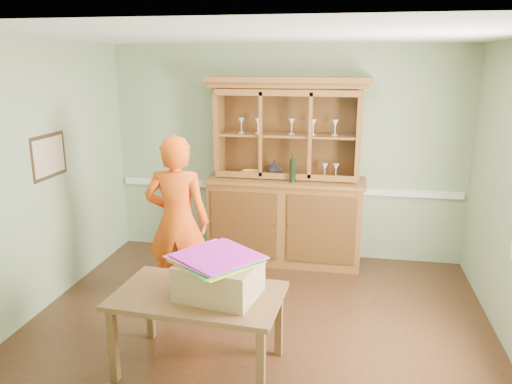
% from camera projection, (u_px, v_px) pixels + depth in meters
% --- Properties ---
extents(floor, '(4.50, 4.50, 0.00)m').
position_uv_depth(floor, '(257.00, 327.00, 4.84)').
color(floor, '#4A2718').
rests_on(floor, ground).
extents(ceiling, '(4.50, 4.50, 0.00)m').
position_uv_depth(ceiling, '(257.00, 36.00, 4.14)').
color(ceiling, white).
rests_on(ceiling, wall_back).
extents(wall_back, '(4.50, 0.00, 4.50)m').
position_uv_depth(wall_back, '(286.00, 153.00, 6.39)').
color(wall_back, '#8BA47B').
rests_on(wall_back, floor).
extents(wall_left, '(0.00, 4.00, 4.00)m').
position_uv_depth(wall_left, '(32.00, 182.00, 4.89)').
color(wall_left, '#8BA47B').
rests_on(wall_left, floor).
extents(wall_front, '(4.50, 0.00, 4.50)m').
position_uv_depth(wall_front, '(187.00, 290.00, 2.59)').
color(wall_front, '#8BA47B').
rests_on(wall_front, floor).
extents(chair_rail, '(4.41, 0.05, 0.08)m').
position_uv_depth(chair_rail, '(285.00, 188.00, 6.48)').
color(chair_rail, white).
rests_on(chair_rail, wall_back).
extents(framed_map, '(0.03, 0.60, 0.46)m').
position_uv_depth(framed_map, '(49.00, 156.00, 5.12)').
color(framed_map, '#362415').
rests_on(framed_map, wall_left).
extents(china_hutch, '(1.97, 0.65, 2.32)m').
position_uv_depth(china_hutch, '(286.00, 199.00, 6.27)').
color(china_hutch, brown).
rests_on(china_hutch, floor).
extents(dining_table, '(1.40, 0.89, 0.68)m').
position_uv_depth(dining_table, '(198.00, 302.00, 4.06)').
color(dining_table, brown).
rests_on(dining_table, floor).
extents(cardboard_box, '(0.69, 0.59, 0.28)m').
position_uv_depth(cardboard_box, '(219.00, 279.00, 3.97)').
color(cardboard_box, '#A18453').
rests_on(cardboard_box, dining_table).
extents(kite_stack, '(0.79, 0.79, 0.05)m').
position_uv_depth(kite_stack, '(216.00, 257.00, 3.98)').
color(kite_stack, yellow).
rests_on(kite_stack, cardboard_box).
extents(person, '(0.70, 0.50, 1.80)m').
position_uv_depth(person, '(178.00, 222.00, 5.10)').
color(person, '#EA510E').
rests_on(person, floor).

